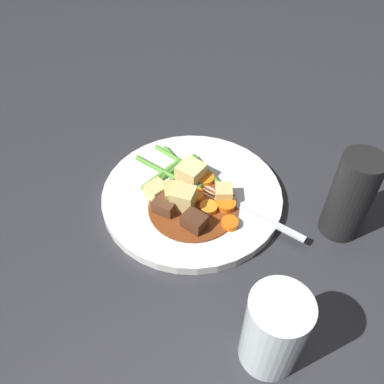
# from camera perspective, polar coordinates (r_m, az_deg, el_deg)

# --- Properties ---
(ground_plane) EXTENTS (3.00, 3.00, 0.00)m
(ground_plane) POSITION_cam_1_polar(r_m,az_deg,el_deg) (0.62, -0.00, -0.94)
(ground_plane) COLOR #2D2D33
(dinner_plate) EXTENTS (0.27, 0.27, 0.01)m
(dinner_plate) POSITION_cam_1_polar(r_m,az_deg,el_deg) (0.62, -0.00, -0.47)
(dinner_plate) COLOR white
(dinner_plate) RESTS_ON ground_plane
(stew_sauce) EXTENTS (0.13, 0.13, 0.00)m
(stew_sauce) POSITION_cam_1_polar(r_m,az_deg,el_deg) (0.59, 0.49, -2.02)
(stew_sauce) COLOR brown
(stew_sauce) RESTS_ON dinner_plate
(carrot_slice_0) EXTENTS (0.04, 0.04, 0.01)m
(carrot_slice_0) POSITION_cam_1_polar(r_m,az_deg,el_deg) (0.60, -3.44, -0.27)
(carrot_slice_0) COLOR orange
(carrot_slice_0) RESTS_ON dinner_plate
(carrot_slice_1) EXTENTS (0.03, 0.03, 0.01)m
(carrot_slice_1) POSITION_cam_1_polar(r_m,az_deg,el_deg) (0.58, 2.35, -2.29)
(carrot_slice_1) COLOR orange
(carrot_slice_1) RESTS_ON dinner_plate
(carrot_slice_2) EXTENTS (0.05, 0.05, 0.01)m
(carrot_slice_2) POSITION_cam_1_polar(r_m,az_deg,el_deg) (0.60, -0.02, -0.61)
(carrot_slice_2) COLOR orange
(carrot_slice_2) RESTS_ON dinner_plate
(carrot_slice_3) EXTENTS (0.04, 0.04, 0.01)m
(carrot_slice_3) POSITION_cam_1_polar(r_m,az_deg,el_deg) (0.59, 4.86, -1.85)
(carrot_slice_3) COLOR orange
(carrot_slice_3) RESTS_ON dinner_plate
(carrot_slice_4) EXTENTS (0.04, 0.04, 0.01)m
(carrot_slice_4) POSITION_cam_1_polar(r_m,az_deg,el_deg) (0.63, 1.84, 1.88)
(carrot_slice_4) COLOR orange
(carrot_slice_4) RESTS_ON dinner_plate
(carrot_slice_5) EXTENTS (0.03, 0.03, 0.01)m
(carrot_slice_5) POSITION_cam_1_polar(r_m,az_deg,el_deg) (0.57, 5.36, -4.42)
(carrot_slice_5) COLOR orange
(carrot_slice_5) RESTS_ON dinner_plate
(potato_chunk_0) EXTENTS (0.03, 0.03, 0.02)m
(potato_chunk_0) POSITION_cam_1_polar(r_m,az_deg,el_deg) (0.60, 4.49, -0.21)
(potato_chunk_0) COLOR #E5CC7A
(potato_chunk_0) RESTS_ON dinner_plate
(potato_chunk_1) EXTENTS (0.04, 0.04, 0.03)m
(potato_chunk_1) POSITION_cam_1_polar(r_m,az_deg,el_deg) (0.60, -5.00, 0.10)
(potato_chunk_1) COLOR #E5CC7A
(potato_chunk_1) RESTS_ON dinner_plate
(potato_chunk_2) EXTENTS (0.05, 0.05, 0.03)m
(potato_chunk_2) POSITION_cam_1_polar(r_m,az_deg,el_deg) (0.62, -0.06, 2.79)
(potato_chunk_2) COLOR #EAD68C
(potato_chunk_2) RESTS_ON dinner_plate
(potato_chunk_3) EXTENTS (0.03, 0.03, 0.03)m
(potato_chunk_3) POSITION_cam_1_polar(r_m,az_deg,el_deg) (0.59, -2.47, -0.38)
(potato_chunk_3) COLOR #DBBC6B
(potato_chunk_3) RESTS_ON dinner_plate
(potato_chunk_4) EXTENTS (0.04, 0.04, 0.04)m
(potato_chunk_4) POSITION_cam_1_polar(r_m,az_deg,el_deg) (0.58, -1.22, -1.02)
(potato_chunk_4) COLOR #E5CC7A
(potato_chunk_4) RESTS_ON dinner_plate
(meat_chunk_0) EXTENTS (0.04, 0.04, 0.02)m
(meat_chunk_0) POSITION_cam_1_polar(r_m,az_deg,el_deg) (0.58, -3.85, -1.98)
(meat_chunk_0) COLOR #56331E
(meat_chunk_0) RESTS_ON dinner_plate
(meat_chunk_1) EXTENTS (0.04, 0.04, 0.02)m
(meat_chunk_1) POSITION_cam_1_polar(r_m,az_deg,el_deg) (0.56, 0.01, -4.21)
(meat_chunk_1) COLOR #4C2B19
(meat_chunk_1) RESTS_ON dinner_plate
(green_bean_0) EXTENTS (0.04, 0.04, 0.01)m
(green_bean_0) POSITION_cam_1_polar(r_m,az_deg,el_deg) (0.64, -2.69, 3.13)
(green_bean_0) COLOR #4C8E33
(green_bean_0) RESTS_ON dinner_plate
(green_bean_1) EXTENTS (0.07, 0.05, 0.01)m
(green_bean_1) POSITION_cam_1_polar(r_m,az_deg,el_deg) (0.66, -2.05, 4.39)
(green_bean_1) COLOR #599E38
(green_bean_1) RESTS_ON dinner_plate
(green_bean_2) EXTENTS (0.06, 0.04, 0.01)m
(green_bean_2) POSITION_cam_1_polar(r_m,az_deg,el_deg) (0.62, 1.16, 0.87)
(green_bean_2) COLOR #4C8E33
(green_bean_2) RESTS_ON dinner_plate
(green_bean_3) EXTENTS (0.08, 0.03, 0.01)m
(green_bean_3) POSITION_cam_1_polar(r_m,az_deg,el_deg) (0.63, 0.44, 1.88)
(green_bean_3) COLOR #4C8E33
(green_bean_3) RESTS_ON dinner_plate
(green_bean_4) EXTENTS (0.05, 0.06, 0.01)m
(green_bean_4) POSITION_cam_1_polar(r_m,az_deg,el_deg) (0.67, -2.90, 5.11)
(green_bean_4) COLOR #599E38
(green_bean_4) RESTS_ON dinner_plate
(green_bean_5) EXTENTS (0.07, 0.04, 0.01)m
(green_bean_5) POSITION_cam_1_polar(r_m,az_deg,el_deg) (0.64, 1.93, 3.20)
(green_bean_5) COLOR #4C8E33
(green_bean_5) RESTS_ON dinner_plate
(green_bean_6) EXTENTS (0.05, 0.05, 0.01)m
(green_bean_6) POSITION_cam_1_polar(r_m,az_deg,el_deg) (0.62, -3.67, 1.11)
(green_bean_6) COLOR #66AD42
(green_bean_6) RESTS_ON dinner_plate
(green_bean_7) EXTENTS (0.05, 0.04, 0.01)m
(green_bean_7) POSITION_cam_1_polar(r_m,az_deg,el_deg) (0.61, -3.65, -0.03)
(green_bean_7) COLOR #4C8E33
(green_bean_7) RESTS_ON dinner_plate
(green_bean_8) EXTENTS (0.06, 0.06, 0.01)m
(green_bean_8) POSITION_cam_1_polar(r_m,az_deg,el_deg) (0.64, -4.36, 2.53)
(green_bean_8) COLOR #66AD42
(green_bean_8) RESTS_ON dinner_plate
(green_bean_9) EXTENTS (0.06, 0.07, 0.01)m
(green_bean_9) POSITION_cam_1_polar(r_m,az_deg,el_deg) (0.65, -5.17, 3.50)
(green_bean_9) COLOR #4C8E33
(green_bean_9) RESTS_ON dinner_plate
(fork) EXTENTS (0.12, 0.15, 0.00)m
(fork) POSITION_cam_1_polar(r_m,az_deg,el_deg) (0.59, 7.59, -2.46)
(fork) COLOR silver
(fork) RESTS_ON dinner_plate
(water_glass) EXTENTS (0.07, 0.07, 0.11)m
(water_glass) POSITION_cam_1_polar(r_m,az_deg,el_deg) (0.45, 11.49, -18.67)
(water_glass) COLOR silver
(water_glass) RESTS_ON ground_plane
(pepper_mill) EXTENTS (0.06, 0.06, 0.13)m
(pepper_mill) POSITION_cam_1_polar(r_m,az_deg,el_deg) (0.58, 21.48, -0.57)
(pepper_mill) COLOR black
(pepper_mill) RESTS_ON ground_plane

